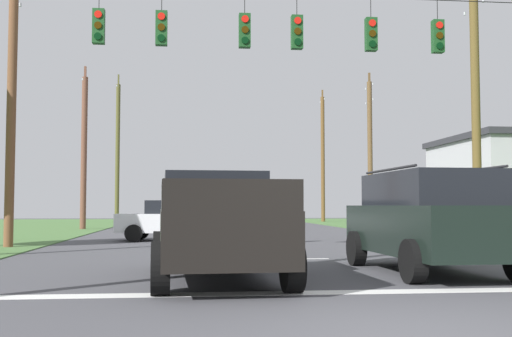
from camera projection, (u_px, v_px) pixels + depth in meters
stop_bar_stripe at (335, 292)px, 9.57m from camera, size 13.01×0.45×0.01m
lane_dash_0 at (279, 259)px, 15.52m from camera, size 2.50×0.15×0.01m
lane_dash_1 at (254, 244)px, 21.64m from camera, size 2.50×0.15×0.01m
lane_dash_2 at (237, 234)px, 29.46m from camera, size 2.50×0.15×0.01m
lane_dash_3 at (225, 227)px, 39.32m from camera, size 2.50×0.15×0.01m
overhead_signal_span at (274, 91)px, 17.42m from camera, size 15.95×0.31×7.92m
pickup_truck at (216, 225)px, 11.35m from camera, size 2.49×5.49×1.95m
suv_black at (429, 219)px, 12.39m from camera, size 2.34×4.86×2.05m
distant_car_crossing_white at (175, 220)px, 23.69m from camera, size 4.41×2.25×1.52m
distant_car_oncoming at (433, 216)px, 33.50m from camera, size 4.33×2.07×1.52m
utility_pole_mid_right at (476, 101)px, 22.64m from camera, size 0.32×1.78×10.40m
utility_pole_far_right at (370, 150)px, 37.24m from camera, size 0.29×1.59×9.28m
utility_pole_near_left at (323, 157)px, 50.99m from camera, size 0.31×1.66×10.80m
utility_pole_far_left at (12, 95)px, 19.95m from camera, size 0.29×1.61×9.76m
utility_pole_distant_right at (84, 150)px, 34.90m from camera, size 0.33×1.70×9.15m
utility_pole_distant_left at (118, 151)px, 49.23m from camera, size 0.33×2.00×11.70m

